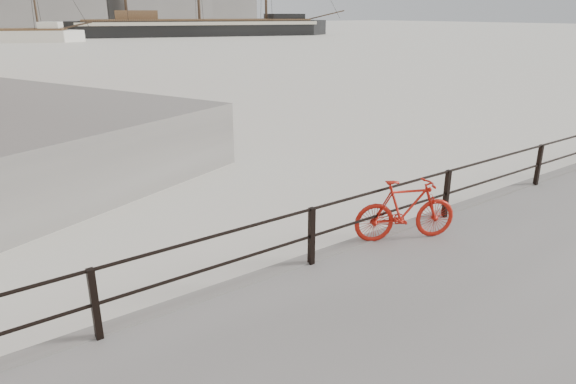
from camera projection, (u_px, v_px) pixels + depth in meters
ground at (436, 230)px, 10.76m from camera, size 400.00×400.00×0.00m
guardrail at (446, 194)px, 10.36m from camera, size 28.00×0.10×1.00m
bicycle at (405, 210)px, 9.31m from camera, size 1.86×1.07×1.16m
barque_black at (201, 36)px, 96.10m from camera, size 59.67×35.00×32.32m
industrial_east at (217, 3)px, 165.99m from camera, size 20.00×16.00×14.00m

